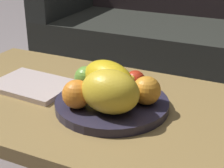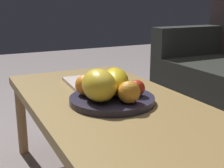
% 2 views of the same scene
% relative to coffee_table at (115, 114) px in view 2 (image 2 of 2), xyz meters
% --- Properties ---
extents(coffee_table, '(1.26, 0.61, 0.43)m').
position_rel_coffee_table_xyz_m(coffee_table, '(0.00, 0.00, 0.00)').
color(coffee_table, olive).
rests_on(coffee_table, ground_plane).
extents(fruit_bowl, '(0.33, 0.33, 0.03)m').
position_rel_coffee_table_xyz_m(fruit_bowl, '(-0.01, -0.01, 0.06)').
color(fruit_bowl, '#2B273B').
rests_on(fruit_bowl, coffee_table).
extents(melon_large_front, '(0.21, 0.16, 0.10)m').
position_rel_coffee_table_xyz_m(melon_large_front, '(-0.03, 0.02, 0.12)').
color(melon_large_front, yellow).
rests_on(melon_large_front, fruit_bowl).
extents(melon_smaller_beside, '(0.16, 0.12, 0.12)m').
position_rel_coffee_table_xyz_m(melon_smaller_beside, '(0.02, -0.08, 0.13)').
color(melon_smaller_beside, yellow).
rests_on(melon_smaller_beside, fruit_bowl).
extents(orange_front, '(0.08, 0.08, 0.08)m').
position_rel_coffee_table_xyz_m(orange_front, '(0.09, 0.01, 0.11)').
color(orange_front, orange).
rests_on(orange_front, fruit_bowl).
extents(orange_left, '(0.08, 0.08, 0.08)m').
position_rel_coffee_table_xyz_m(orange_left, '(-0.07, -0.09, 0.11)').
color(orange_left, orange).
rests_on(orange_left, fruit_bowl).
extents(apple_front, '(0.07, 0.07, 0.07)m').
position_rel_coffee_table_xyz_m(apple_front, '(-0.11, 0.03, 0.10)').
color(apple_front, '#6FA93C').
rests_on(apple_front, fruit_bowl).
extents(apple_left, '(0.06, 0.06, 0.06)m').
position_rel_coffee_table_xyz_m(apple_left, '(0.03, 0.08, 0.10)').
color(apple_left, red).
rests_on(apple_left, fruit_bowl).
extents(banana_bunch, '(0.17, 0.13, 0.06)m').
position_rel_coffee_table_xyz_m(banana_bunch, '(-0.02, 0.02, 0.10)').
color(banana_bunch, gold).
rests_on(banana_bunch, fruit_bowl).
extents(magazine, '(0.26, 0.19, 0.02)m').
position_rel_coffee_table_xyz_m(magazine, '(-0.30, 0.01, 0.05)').
color(magazine, beige).
rests_on(magazine, coffee_table).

